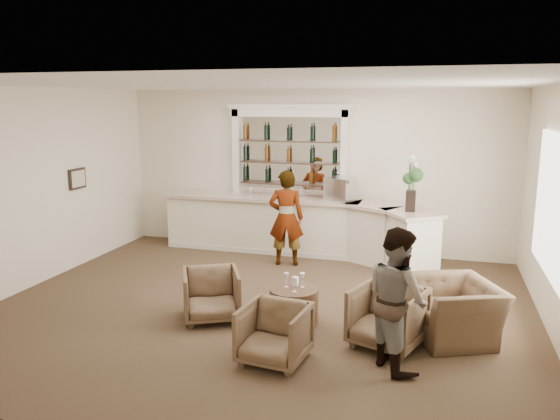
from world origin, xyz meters
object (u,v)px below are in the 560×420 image
object	(u,v)px
guest	(397,298)
armchair_right	(388,317)
armchair_left	(211,295)
flower_vase	(412,180)
bar_counter	(299,227)
sommelier	(286,218)
armchair_center	(274,334)
cocktail_table	(294,306)
armchair_far	(454,310)
espresso_machine	(341,189)

from	to	relation	value
guest	armchair_right	world-z (taller)	guest
armchair_left	flower_vase	xyz separation A→B (m)	(2.56, 2.99, 1.34)
guest	bar_counter	bearing A→B (deg)	-8.86
sommelier	flower_vase	bearing A→B (deg)	171.28
guest	armchair_center	bearing A→B (deg)	65.18
cocktail_table	guest	size ratio (longest dim) A/B	0.41
cocktail_table	armchair_left	bearing A→B (deg)	-169.51
bar_counter	armchair_far	size ratio (longest dim) A/B	4.96
armchair_left	flower_vase	world-z (taller)	flower_vase
armchair_far	bar_counter	bearing A→B (deg)	-162.69
cocktail_table	armchair_right	distance (m)	1.39
armchair_left	cocktail_table	bearing A→B (deg)	-16.74
bar_counter	armchair_left	xyz separation A→B (m)	(-0.37, -3.59, -0.21)
sommelier	armchair_right	bearing A→B (deg)	113.95
guest	espresso_machine	xyz separation A→B (m)	(-1.45, 4.37, 0.53)
guest	flower_vase	distance (m)	3.79
bar_counter	armchair_right	xyz separation A→B (m)	(2.12, -3.76, -0.19)
armchair_center	espresso_machine	size ratio (longest dim) A/B	1.47
guest	armchair_far	xyz separation A→B (m)	(0.68, 1.03, -0.46)
armchair_right	flower_vase	world-z (taller)	flower_vase
armchair_right	flower_vase	size ratio (longest dim) A/B	0.85
sommelier	armchair_center	distance (m)	4.00
sommelier	flower_vase	world-z (taller)	flower_vase
bar_counter	flower_vase	distance (m)	2.53
sommelier	espresso_machine	xyz separation A→B (m)	(0.88, 0.81, 0.46)
bar_counter	guest	xyz separation A→B (m)	(2.25, -4.28, 0.26)
guest	armchair_left	size ratio (longest dim) A/B	2.10
sommelier	espresso_machine	bearing A→B (deg)	-149.32
bar_counter	flower_vase	bearing A→B (deg)	-15.25
armchair_far	espresso_machine	bearing A→B (deg)	-172.27
armchair_left	sommelier	bearing A→B (deg)	56.83
bar_counter	sommelier	distance (m)	0.80
sommelier	espresso_machine	size ratio (longest dim) A/B	3.46
armchair_left	espresso_machine	bearing A→B (deg)	44.99
flower_vase	bar_counter	bearing A→B (deg)	164.75
espresso_machine	guest	bearing A→B (deg)	-48.30
armchair_left	armchair_center	size ratio (longest dim) A/B	1.03
bar_counter	guest	size ratio (longest dim) A/B	3.41
sommelier	armchair_far	xyz separation A→B (m)	(3.00, -2.54, -0.53)
armchair_far	espresso_machine	distance (m)	4.08
armchair_far	guest	bearing A→B (deg)	-58.07
cocktail_table	espresso_machine	distance (m)	3.64
armchair_right	armchair_far	size ratio (longest dim) A/B	0.73
bar_counter	armchair_left	distance (m)	3.61
armchair_center	armchair_left	bearing A→B (deg)	147.81
bar_counter	espresso_machine	world-z (taller)	espresso_machine
bar_counter	armchair_right	size ratio (longest dim) A/B	6.75
armchair_far	armchair_right	bearing A→B (deg)	-83.06
armchair_left	armchair_far	xyz separation A→B (m)	(3.30, 0.33, 0.01)
armchair_far	espresso_machine	size ratio (longest dim) A/B	2.20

